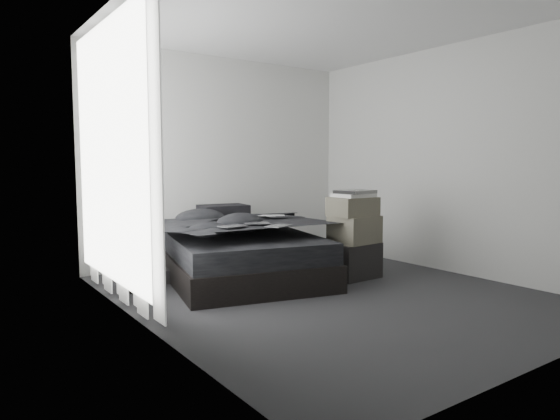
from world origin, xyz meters
TOP-DOWN VIEW (x-y plane):
  - floor at (0.00, 0.00)m, footprint 3.60×4.20m
  - ceiling at (0.00, 0.00)m, footprint 3.60×4.20m
  - wall_back at (0.00, 2.10)m, footprint 3.60×0.01m
  - wall_front at (0.00, -2.10)m, footprint 3.60×0.01m
  - wall_left at (-1.80, 0.00)m, footprint 0.01×4.20m
  - wall_right at (1.80, 0.00)m, footprint 0.01×4.20m
  - window_left at (-1.78, 0.90)m, footprint 0.02×2.00m
  - curtain_left at (-1.73, 0.90)m, footprint 0.06×2.12m
  - bed at (-0.37, 1.02)m, footprint 1.94×2.30m
  - mattress at (-0.37, 1.02)m, footprint 1.87×2.23m
  - duvet at (-0.38, 0.97)m, footprint 1.83×2.01m
  - pillow_lower at (-0.24, 1.79)m, footprint 0.68×0.54m
  - pillow_upper at (-0.18, 1.76)m, footprint 0.61×0.46m
  - laptop at (0.00, 0.98)m, footprint 0.38×0.34m
  - comic_a at (-0.73, 0.55)m, footprint 0.28×0.20m
  - comic_b at (-0.41, 0.63)m, footprint 0.30×0.26m
  - comic_c at (-0.36, 0.32)m, footprint 0.30×0.25m
  - side_stand at (-1.42, 1.16)m, footprint 0.41×0.41m
  - papers at (-1.41, 1.15)m, footprint 0.25×0.19m
  - floor_books at (-1.07, 1.32)m, footprint 0.19×0.22m
  - box_lower at (0.67, 0.36)m, footprint 0.54×0.43m
  - box_mid at (0.68, 0.35)m, footprint 0.53×0.44m
  - box_upper at (0.66, 0.36)m, footprint 0.48×0.39m
  - art_book_white at (0.67, 0.36)m, footprint 0.41×0.33m
  - art_book_snake at (0.68, 0.35)m, footprint 0.43×0.36m

SIDE VIEW (x-z plane):
  - floor at x=0.00m, z-range -0.01..0.01m
  - floor_books at x=-1.07m, z-range 0.00..0.13m
  - bed at x=-0.37m, z-range 0.00..0.27m
  - box_lower at x=0.67m, z-range 0.00..0.39m
  - side_stand at x=-1.42m, z-range 0.00..0.62m
  - mattress at x=-0.37m, z-range 0.27..0.49m
  - box_mid at x=0.68m, z-range 0.39..0.68m
  - pillow_lower at x=-0.24m, z-range 0.49..0.62m
  - duvet at x=-0.38m, z-range 0.49..0.72m
  - papers at x=-1.41m, z-range 0.62..0.63m
  - pillow_upper at x=-0.18m, z-range 0.62..0.75m
  - comic_a at x=-0.73m, z-range 0.72..0.73m
  - comic_b at x=-0.41m, z-range 0.73..0.73m
  - laptop at x=0.00m, z-range 0.72..0.75m
  - comic_c at x=-0.36m, z-range 0.73..0.74m
  - box_upper at x=0.66m, z-range 0.68..0.89m
  - art_book_white at x=0.67m, z-range 0.89..0.93m
  - art_book_snake at x=0.68m, z-range 0.93..0.97m
  - curtain_left at x=-1.73m, z-range 0.04..2.52m
  - wall_back at x=0.00m, z-range 0.00..2.60m
  - wall_front at x=0.00m, z-range 0.00..2.60m
  - wall_left at x=-1.80m, z-range 0.00..2.60m
  - wall_right at x=1.80m, z-range 0.00..2.60m
  - window_left at x=-1.78m, z-range 0.20..2.50m
  - ceiling at x=0.00m, z-range 2.60..2.60m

